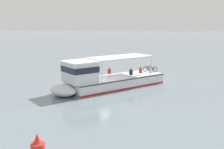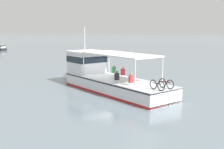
# 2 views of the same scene
# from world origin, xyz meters

# --- Properties ---
(ground_plane) EXTENTS (400.00, 400.00, 0.00)m
(ground_plane) POSITION_xyz_m (0.00, 0.00, 0.00)
(ground_plane) COLOR slate
(ferry_main) EXTENTS (11.38, 10.96, 5.32)m
(ferry_main) POSITION_xyz_m (-0.70, -0.71, 1.02)
(ferry_main) COLOR silver
(ferry_main) RESTS_ON ground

